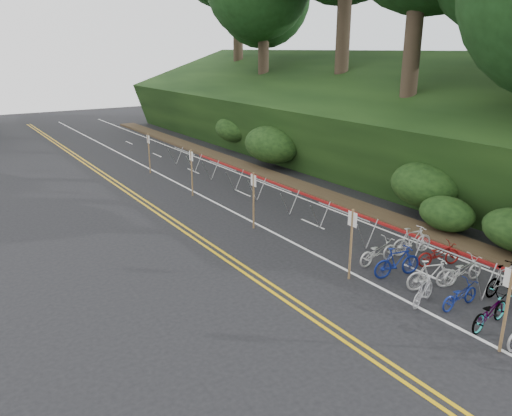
{
  "coord_description": "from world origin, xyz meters",
  "views": [
    {
      "loc": [
        -10.49,
        -6.22,
        7.5
      ],
      "look_at": [
        0.05,
        9.96,
        1.3
      ],
      "focal_mm": 35.0,
      "sensor_mm": 36.0,
      "label": 1
    }
  ],
  "objects": [
    {
      "name": "bike_front",
      "position": [
        1.27,
        2.47,
        0.43
      ],
      "size": [
        0.79,
        1.5,
        0.87
      ],
      "primitive_type": "imported",
      "rotation": [
        0.0,
        0.0,
        1.85
      ],
      "color": "#9E9EA3",
      "rests_on": "ground"
    },
    {
      "name": "signpost_near",
      "position": [
        0.91,
        -0.3,
        1.38
      ],
      "size": [
        0.08,
        0.4,
        2.41
      ],
      "color": "brown",
      "rests_on": "ground"
    },
    {
      "name": "signposts_rest",
      "position": [
        0.6,
        14.0,
        1.43
      ],
      "size": [
        0.08,
        18.4,
        2.5
      ],
      "color": "brown",
      "rests_on": "ground"
    },
    {
      "name": "red_curb",
      "position": [
        5.7,
        12.0,
        0.05
      ],
      "size": [
        0.25,
        28.0,
        0.1
      ],
      "primitive_type": "cube",
      "color": "maroon",
      "rests_on": "ground"
    },
    {
      "name": "embankment",
      "position": [
        12.96,
        19.04,
        2.57
      ],
      "size": [
        14.3,
        48.14,
        9.11
      ],
      "color": "black",
      "rests_on": "ground"
    },
    {
      "name": "bike_valet",
      "position": [
        2.96,
        1.26,
        0.49
      ],
      "size": [
        3.23,
        10.24,
        1.1
      ],
      "color": "maroon",
      "rests_on": "ground"
    },
    {
      "name": "ground",
      "position": [
        0.0,
        0.0,
        0.0
      ],
      "size": [
        120.0,
        120.0,
        0.0
      ],
      "primitive_type": "plane",
      "color": "black",
      "rests_on": "ground"
    },
    {
      "name": "bike_racks_rest",
      "position": [
        3.0,
        13.0,
        0.85
      ],
      "size": [
        1.14,
        23.0,
        1.17
      ],
      "color": "gray",
      "rests_on": "ground"
    },
    {
      "name": "road_markings",
      "position": [
        0.63,
        10.1,
        0.0
      ],
      "size": [
        7.47,
        80.0,
        0.01
      ],
      "color": "gold",
      "rests_on": "ground"
    }
  ]
}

